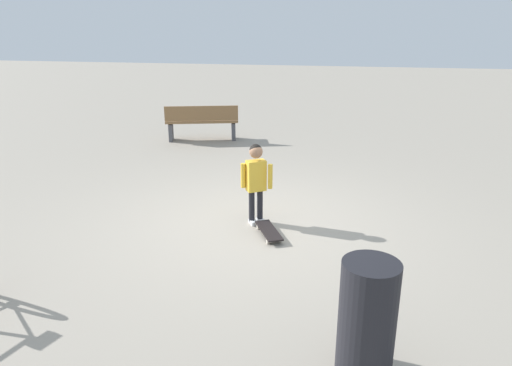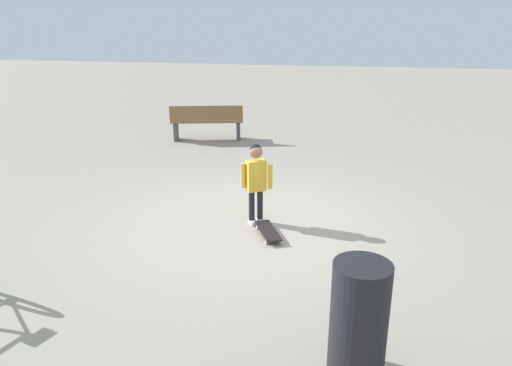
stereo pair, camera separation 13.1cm
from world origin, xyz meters
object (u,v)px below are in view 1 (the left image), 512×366
(skateboard, at_px, (269,231))
(trash_bin, at_px, (367,319))
(street_bench, at_px, (202,122))
(child_person, at_px, (256,175))

(skateboard, height_order, trash_bin, trash_bin)
(street_bench, xyz_separation_m, trash_bin, (-6.84, -3.49, 0.03))
(skateboard, height_order, street_bench, street_bench)
(street_bench, bearing_deg, child_person, -153.56)
(skateboard, bearing_deg, child_person, 33.44)
(skateboard, bearing_deg, trash_bin, -153.08)
(skateboard, relative_size, street_bench, 0.39)
(child_person, bearing_deg, street_bench, 26.44)
(child_person, xyz_separation_m, trash_bin, (-2.57, -1.36, -0.20))
(child_person, height_order, skateboard, child_person)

